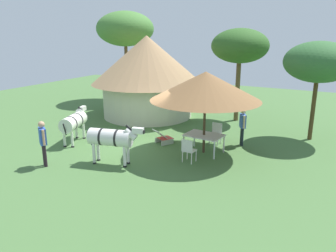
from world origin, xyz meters
name	(u,v)px	position (x,y,z in m)	size (l,w,h in m)	color
ground_plane	(150,148)	(0.00, 0.00, 0.00)	(36.00, 36.00, 0.00)	#476D3A
thatched_hut	(147,73)	(-2.96, 4.67, 2.46)	(6.18, 6.18, 4.47)	beige
shade_umbrella	(206,86)	(2.18, 0.57, 2.68)	(4.27, 4.27, 3.23)	#412F1F
patio_dining_table	(204,136)	(2.18, 0.57, 0.67)	(1.55, 1.13, 0.74)	silver
patio_chair_east_end	(188,149)	(2.09, -0.69, 0.52)	(0.47, 0.45, 0.90)	white
patio_chair_west_end	(216,132)	(2.22, 1.84, 0.52)	(0.45, 0.43, 0.90)	silver
guest_beside_umbrella	(243,124)	(3.28, 2.12, 0.96)	(0.38, 0.52, 1.59)	black
standing_watcher	(43,139)	(-2.31, -3.42, 1.00)	(0.51, 0.42, 1.67)	black
striped_lounge_chair	(163,138)	(0.22, 0.77, 0.26)	(0.85, 0.95, 0.66)	#CE443E
zebra_nearest_camera	(112,138)	(-0.28, -2.12, 0.99)	(2.21, 0.95, 1.53)	silver
zebra_by_umbrella	(74,122)	(-3.26, -0.89, 0.92)	(1.09, 2.16, 1.46)	silver
acacia_tree_left_background	(240,46)	(1.81, 6.07, 3.93)	(2.95, 2.95, 4.85)	brown
acacia_tree_far_lawn	(319,62)	(5.74, 4.40, 3.42)	(2.90, 2.90, 4.30)	#47361B
acacia_tree_behind_hut	(125,29)	(-6.60, 7.87, 4.82)	(3.84, 3.84, 5.99)	brown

